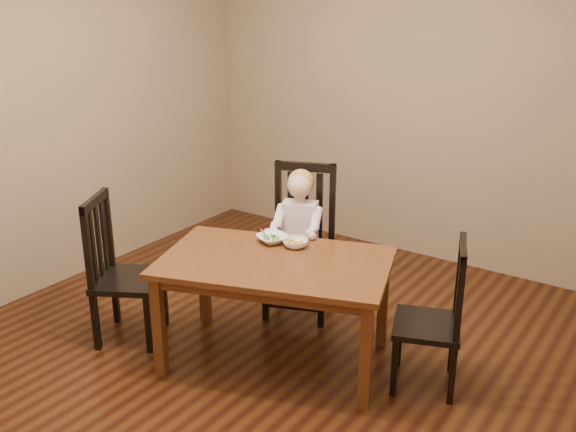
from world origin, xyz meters
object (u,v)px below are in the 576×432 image
Objects in this scene: dining_table at (275,272)px; bowl_veg at (295,243)px; bowl_peas at (272,239)px; chair_left at (120,272)px; chair_right at (436,318)px; toddler at (299,227)px; chair_child at (301,243)px.

dining_table is 9.61× the size of bowl_veg.
chair_left is at bearing -145.48° from bowl_peas.
chair_left reaches higher than dining_table.
chair_left is at bearing 88.00° from chair_right.
toddler is at bearing 112.26° from chair_left.
chair_child is 1.25m from chair_left.
chair_right reaches higher than bowl_veg.
bowl_peas reaches higher than dining_table.
dining_table is 0.72m from chair_child.
chair_right is (0.91, 0.30, -0.17)m from dining_table.
toddler is at bearing 53.93° from chair_right.
bowl_peas is (-0.18, 0.22, 0.10)m from dining_table.
chair_child is 0.53m from bowl_veg.
chair_left is 1.81× the size of toddler.
chair_left reaches higher than toddler.
chair_right is 1.67× the size of toddler.
toddler is (-0.24, 0.62, 0.04)m from dining_table.
dining_table is 1.06m from chair_left.
dining_table is 1.71× the size of chair_right.
bowl_veg reaches higher than bowl_peas.
chair_left is 6.08× the size of bowl_veg.
chair_right is at bearing 18.24° from dining_table.
chair_right is 0.97m from bowl_veg.
bowl_peas is at bearing -174.44° from bowl_veg.
dining_table is at bearing 89.62° from chair_child.
bowl_peas is at bearing 76.93° from toddler.
chair_child is 1.17× the size of chair_right.
chair_child is 1.23m from chair_right.
toddler is (0.76, 0.96, 0.18)m from chair_left.
chair_child reaches higher than dining_table.
chair_left is (-0.74, -1.01, -0.04)m from chair_child.
chair_right is 1.21m from toddler.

